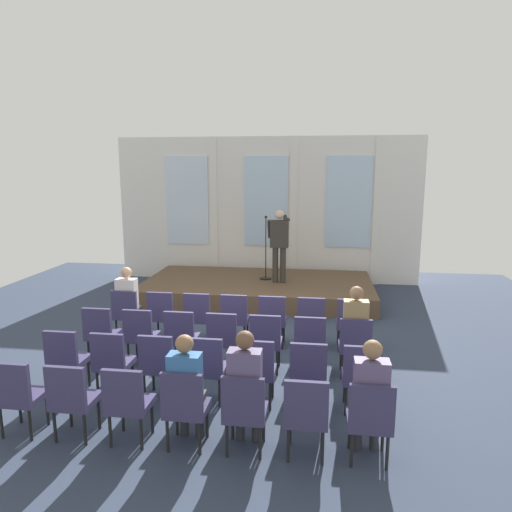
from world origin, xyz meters
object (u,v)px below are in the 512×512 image
at_px(chair_r0_c4, 273,317).
at_px(audience_r3_c4, 246,385).
at_px(audience_r0_c0, 128,299).
at_px(chair_r0_c2, 198,314).
at_px(audience_r3_c3, 187,384).
at_px(chair_r3_c4, 244,408).
at_px(audience_r3_c6, 370,394).
at_px(chair_r2_c2, 159,362).
at_px(chair_r3_c1, 72,396).
at_px(speaker, 279,241).
at_px(chair_r1_c5, 310,341).
at_px(audience_r1_c6, 355,326).
at_px(chair_r0_c0, 127,311).
at_px(mic_stand, 266,265).
at_px(chair_r0_c1, 162,313).
at_px(chair_r2_c4, 257,368).
at_px(chair_r1_c4, 266,339).
at_px(chair_r0_c5, 311,319).
at_px(chair_r3_c0, 18,393).
at_px(chair_r2_c1, 112,359).
at_px(chair_r1_c6, 355,343).
at_px(chair_r1_c0, 101,331).
at_px(chair_r1_c1, 141,333).
at_px(chair_r1_c3, 223,337).
at_px(chair_r2_c5, 308,371).
at_px(chair_r2_c6, 361,374).
at_px(chair_r3_c2, 127,400).
at_px(chair_r1_c2, 181,335).
at_px(chair_r3_c6, 370,417).
at_px(chair_r0_c3, 235,316).
at_px(chair_r2_c0, 66,357).
at_px(chair_r3_c5, 306,412).
at_px(chair_r3_c3, 185,404).

distance_m(chair_r0_c4, audience_r3_c4, 3.04).
height_order(audience_r0_c0, chair_r0_c2, audience_r0_c0).
bearing_deg(chair_r0_c4, audience_r3_c3, -102.30).
xyz_separation_m(chair_r3_c4, audience_r3_c6, (1.32, 0.08, 0.22)).
relative_size(chair_r2_c2, chair_r3_c1, 1.00).
xyz_separation_m(speaker, audience_r3_c6, (1.47, -6.07, -0.66)).
bearing_deg(chair_r1_c5, audience_r1_c6, 6.73).
bearing_deg(chair_r0_c2, chair_r0_c0, 180.00).
distance_m(mic_stand, chair_r0_c1, 3.65).
height_order(mic_stand, audience_r3_c3, mic_stand).
distance_m(audience_r1_c6, chair_r2_c4, 1.74).
relative_size(chair_r1_c4, audience_r1_c6, 0.68).
xyz_separation_m(chair_r0_c5, chair_r3_c0, (-3.30, -3.11, 0.00)).
relative_size(chair_r0_c1, chair_r2_c1, 1.00).
bearing_deg(chair_r1_c5, chair_r1_c6, 0.00).
bearing_deg(speaker, chair_r0_c4, -87.24).
distance_m(chair_r0_c2, chair_r3_c1, 3.18).
relative_size(chair_r0_c5, chair_r1_c0, 1.00).
bearing_deg(chair_r1_c1, chair_r1_c3, 0.00).
height_order(speaker, chair_r0_c0, speaker).
bearing_deg(chair_r2_c5, chair_r0_c5, 90.00).
relative_size(chair_r2_c6, chair_r3_c2, 1.00).
height_order(audience_r3_c3, chair_r3_c4, audience_r3_c3).
relative_size(audience_r0_c0, chair_r1_c2, 1.43).
relative_size(speaker, chair_r3_c6, 1.83).
distance_m(chair_r0_c3, chair_r3_c4, 3.18).
relative_size(chair_r1_c0, chair_r2_c5, 1.00).
relative_size(chair_r1_c0, chair_r1_c6, 1.00).
distance_m(chair_r1_c5, audience_r1_c6, 0.70).
height_order(chair_r3_c0, audience_r3_c3, audience_r3_c3).
xyz_separation_m(chair_r2_c5, chair_r3_c4, (-0.66, -1.04, 0.00)).
distance_m(chair_r0_c3, chair_r2_c1, 2.46).
relative_size(chair_r3_c0, audience_r3_c3, 0.72).
height_order(speaker, chair_r0_c1, speaker).
bearing_deg(chair_r2_c1, speaker, 70.29).
xyz_separation_m(chair_r2_c2, chair_r3_c6, (2.64, -1.04, 0.00)).
xyz_separation_m(chair_r0_c5, chair_r1_c3, (-1.32, -1.04, 0.00)).
xyz_separation_m(chair_r2_c1, chair_r3_c4, (1.98, -1.04, 0.00)).
relative_size(chair_r0_c5, chair_r3_c1, 1.00).
bearing_deg(chair_r1_c3, audience_r0_c0, 150.59).
xyz_separation_m(chair_r2_c0, chair_r3_c5, (3.30, -1.04, 0.00)).
height_order(mic_stand, audience_r3_c6, mic_stand).
xyz_separation_m(chair_r0_c1, chair_r1_c0, (-0.66, -1.04, 0.00)).
xyz_separation_m(mic_stand, chair_r0_c5, (1.16, -3.32, -0.21)).
relative_size(chair_r1_c3, chair_r3_c6, 1.00).
bearing_deg(speaker, chair_r2_c2, -102.91).
distance_m(chair_r1_c3, audience_r3_c6, 2.82).
bearing_deg(chair_r0_c1, chair_r2_c2, -72.33).
relative_size(chair_r0_c3, chair_r3_c2, 1.00).
height_order(chair_r3_c3, audience_r3_c4, audience_r3_c4).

